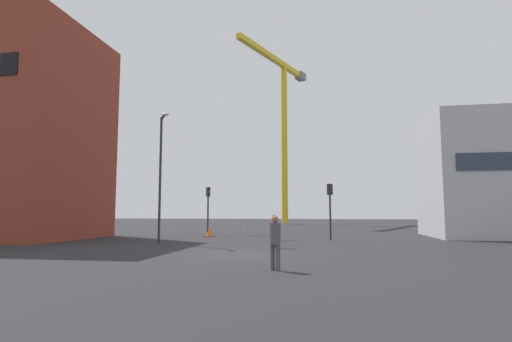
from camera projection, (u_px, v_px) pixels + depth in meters
ground at (239, 253)px, 17.37m from camera, size 160.00×160.00×0.00m
brick_building at (21, 134)px, 26.94m from camera, size 9.11×8.80×13.76m
office_block at (505, 176)px, 28.28m from camera, size 10.20×7.71×8.46m
construction_crane at (283, 114)px, 58.62m from camera, size 7.70×17.58×23.71m
streetlamp_tall at (161, 168)px, 23.16m from camera, size 0.97×1.26×7.24m
traffic_light_corner at (208, 203)px, 30.72m from camera, size 0.36×0.37×3.61m
traffic_light_crosswalk at (330, 202)px, 25.56m from camera, size 0.38×0.36×3.52m
pedestrian_walking at (275, 239)px, 12.35m from camera, size 0.34×0.34×1.65m
pedestrian_waiting at (274, 229)px, 19.93m from camera, size 0.34×0.34×1.63m
safety_barrier_mid_span at (285, 231)px, 25.33m from camera, size 1.82×0.12×1.08m
safety_barrier_left_run at (261, 229)px, 28.58m from camera, size 2.24×0.18×1.08m
traffic_cone_orange at (209, 232)px, 28.72m from camera, size 0.66×0.66×0.66m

